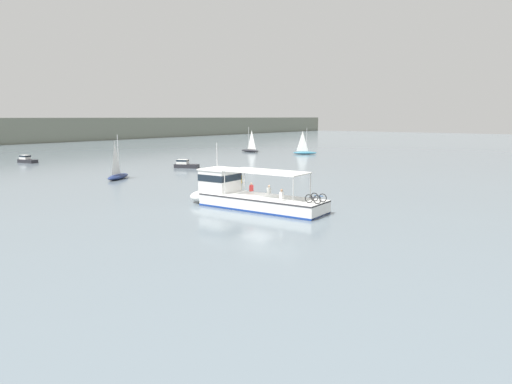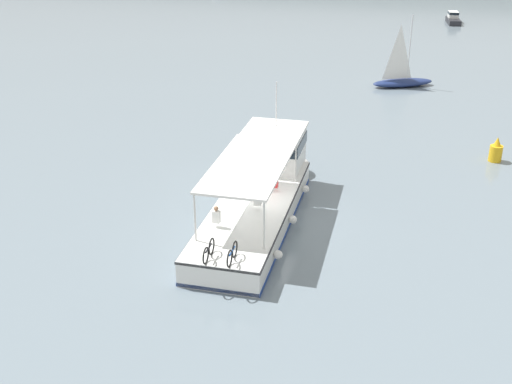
# 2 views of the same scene
# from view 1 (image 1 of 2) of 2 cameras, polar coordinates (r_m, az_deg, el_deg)

# --- Properties ---
(ground_plane) EXTENTS (400.00, 400.00, 0.00)m
(ground_plane) POSITION_cam_1_polar(r_m,az_deg,el_deg) (38.45, 0.21, -1.96)
(ground_plane) COLOR slate
(ferry_main) EXTENTS (3.94, 12.95, 5.32)m
(ferry_main) POSITION_cam_1_polar(r_m,az_deg,el_deg) (38.43, -1.25, -0.43)
(ferry_main) COLOR white
(ferry_main) RESTS_ON ground
(motorboat_off_bow) EXTENTS (1.83, 3.75, 1.26)m
(motorboat_off_bow) POSITION_cam_1_polar(r_m,az_deg,el_deg) (85.37, -26.56, 3.63)
(motorboat_off_bow) COLOR #232328
(motorboat_off_bow) RESTS_ON ground
(sailboat_horizon_west) EXTENTS (3.61, 4.86, 5.40)m
(sailboat_horizon_west) POSITION_cam_1_polar(r_m,az_deg,el_deg) (94.56, 6.07, 5.01)
(sailboat_horizon_west) COLOR teal
(sailboat_horizon_west) RESTS_ON ground
(sailboat_off_stern) EXTENTS (1.78, 4.90, 5.40)m
(sailboat_off_stern) POSITION_cam_1_polar(r_m,az_deg,el_deg) (100.00, -0.76, 5.29)
(sailboat_off_stern) COLOR #232328
(sailboat_off_stern) RESTS_ON ground
(motorboat_outer_anchorage) EXTENTS (2.66, 3.82, 1.26)m
(motorboat_outer_anchorage) POSITION_cam_1_polar(r_m,az_deg,el_deg) (69.42, -8.79, 3.42)
(motorboat_outer_anchorage) COLOR #232328
(motorboat_outer_anchorage) RESTS_ON ground
(sailboat_near_port) EXTENTS (4.89, 3.51, 5.40)m
(sailboat_near_port) POSITION_cam_1_polar(r_m,az_deg,el_deg) (58.65, -16.75, 2.07)
(sailboat_near_port) COLOR navy
(sailboat_near_port) RESTS_ON ground
(channel_buoy) EXTENTS (0.70, 0.70, 1.40)m
(channel_buoy) POSITION_cam_1_polar(r_m,az_deg,el_deg) (52.64, -2.12, 1.71)
(channel_buoy) COLOR gold
(channel_buoy) RESTS_ON ground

